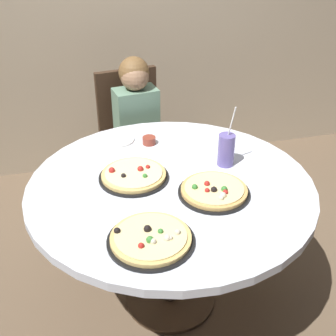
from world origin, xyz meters
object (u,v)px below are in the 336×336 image
at_px(pizza_cheese, 214,191).
at_px(sauce_bowl, 149,140).
at_px(pizza_pepperoni, 151,239).
at_px(soda_cup, 226,150).
at_px(dining_table, 171,198).
at_px(plate_small, 117,140).
at_px(diner_child, 141,154).
at_px(pizza_veggie, 134,175).
at_px(chair_wooden, 133,135).

xyz_separation_m(pizza_cheese, sauce_bowl, (-0.18, 0.53, 0.00)).
distance_m(pizza_pepperoni, soda_cup, 0.68).
distance_m(dining_table, plate_small, 0.51).
bearing_deg(plate_small, pizza_pepperoni, -90.28).
height_order(dining_table, diner_child, diner_child).
bearing_deg(pizza_veggie, dining_table, -27.02).
distance_m(diner_child, pizza_veggie, 0.76).
relative_size(chair_wooden, plate_small, 5.28).
distance_m(pizza_cheese, pizza_pepperoni, 0.42).
height_order(pizza_veggie, soda_cup, soda_cup).
relative_size(pizza_cheese, pizza_pepperoni, 0.95).
relative_size(diner_child, pizza_veggie, 3.32).
bearing_deg(diner_child, plate_small, -121.83).
bearing_deg(sauce_bowl, chair_wooden, 89.70).
bearing_deg(pizza_veggie, pizza_pepperoni, -92.52).
xyz_separation_m(diner_child, plate_small, (-0.18, -0.29, 0.27)).
distance_m(chair_wooden, plate_small, 0.55).
relative_size(chair_wooden, pizza_cheese, 2.99).
xyz_separation_m(dining_table, pizza_pepperoni, (-0.18, -0.38, 0.10)).
height_order(diner_child, plate_small, diner_child).
relative_size(chair_wooden, sauce_bowl, 13.57).
distance_m(diner_child, soda_cup, 0.81).
relative_size(pizza_veggie, plate_small, 1.81).
xyz_separation_m(diner_child, pizza_veggie, (-0.17, -0.69, 0.28)).
height_order(diner_child, sauce_bowl, diner_child).
bearing_deg(diner_child, chair_wooden, 96.68).
bearing_deg(soda_cup, dining_table, -162.63).
xyz_separation_m(pizza_pepperoni, soda_cup, (0.48, 0.47, 0.06)).
bearing_deg(chair_wooden, diner_child, -83.32).
xyz_separation_m(chair_wooden, soda_cup, (0.31, -0.86, 0.30)).
xyz_separation_m(dining_table, sauce_bowl, (-0.01, 0.40, 0.11)).
xyz_separation_m(diner_child, sauce_bowl, (-0.02, -0.37, 0.29)).
bearing_deg(soda_cup, pizza_pepperoni, -135.27).
distance_m(diner_child, sauce_bowl, 0.47).
relative_size(dining_table, plate_small, 7.30).
bearing_deg(pizza_pepperoni, dining_table, 64.97).
bearing_deg(chair_wooden, sauce_bowl, -90.30).
bearing_deg(pizza_pepperoni, pizza_cheese, 35.84).
bearing_deg(pizza_veggie, soda_cup, 1.76).
height_order(diner_child, soda_cup, diner_child).
bearing_deg(soda_cup, pizza_veggie, -178.24).
height_order(dining_table, soda_cup, soda_cup).
bearing_deg(pizza_cheese, chair_wooden, 99.04).
bearing_deg(soda_cup, pizza_cheese, -121.36).
bearing_deg(dining_table, soda_cup, 17.37).
relative_size(dining_table, pizza_cheese, 4.13).
bearing_deg(pizza_cheese, diner_child, 99.51).
height_order(pizza_pepperoni, sauce_bowl, pizza_pepperoni).
distance_m(dining_table, soda_cup, 0.36).
distance_m(chair_wooden, diner_child, 0.19).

